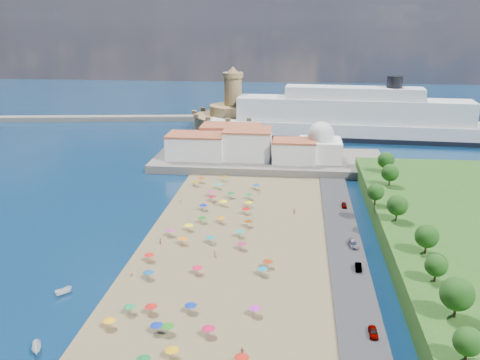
# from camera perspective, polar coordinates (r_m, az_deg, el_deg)

# --- Properties ---
(ground) EXTENTS (700.00, 700.00, 0.00)m
(ground) POSITION_cam_1_polar(r_m,az_deg,el_deg) (144.34, -2.68, -5.89)
(ground) COLOR #071938
(ground) RESTS_ON ground
(terrace) EXTENTS (90.00, 36.00, 3.00)m
(terrace) POSITION_cam_1_polar(r_m,az_deg,el_deg) (211.75, 3.03, 2.05)
(terrace) COLOR #59544C
(terrace) RESTS_ON ground
(jetty) EXTENTS (18.00, 70.00, 2.40)m
(jetty) POSITION_cam_1_polar(r_m,az_deg,el_deg) (247.73, -1.59, 4.21)
(jetty) COLOR #59544C
(jetty) RESTS_ON ground
(breakwater) EXTENTS (199.03, 34.77, 2.60)m
(breakwater) POSITION_cam_1_polar(r_m,az_deg,el_deg) (317.84, -18.33, 6.24)
(breakwater) COLOR #59544C
(breakwater) RESTS_ON ground
(waterfront_buildings) EXTENTS (57.00, 29.00, 11.00)m
(waterfront_buildings) POSITION_cam_1_polar(r_m,az_deg,el_deg) (211.91, -0.46, 3.86)
(waterfront_buildings) COLOR silver
(waterfront_buildings) RESTS_ON terrace
(domed_building) EXTENTS (16.00, 16.00, 15.00)m
(domed_building) POSITION_cam_1_polar(r_m,az_deg,el_deg) (207.89, 8.56, 3.72)
(domed_building) COLOR silver
(domed_building) RESTS_ON terrace
(fortress) EXTENTS (40.00, 40.00, 32.40)m
(fortress) POSITION_cam_1_polar(r_m,az_deg,el_deg) (275.78, -0.75, 6.70)
(fortress) COLOR #9A7B4D
(fortress) RESTS_ON ground
(cruise_ship) EXTENTS (138.72, 28.91, 30.08)m
(cruise_ship) POSITION_cam_1_polar(r_m,az_deg,el_deg) (261.81, 11.89, 6.27)
(cruise_ship) COLOR black
(cruise_ship) RESTS_ON ground
(beach_parasols) EXTENTS (31.71, 116.46, 2.20)m
(beach_parasols) POSITION_cam_1_polar(r_m,az_deg,el_deg) (133.51, -3.83, -6.88)
(beach_parasols) COLOR gray
(beach_parasols) RESTS_ON beach
(beachgoers) EXTENTS (36.63, 95.82, 1.89)m
(beachgoers) POSITION_cam_1_polar(r_m,az_deg,el_deg) (150.41, -1.68, -4.44)
(beachgoers) COLOR tan
(beachgoers) RESTS_ON beach
(moored_boats) EXTENTS (7.07, 23.84, 1.54)m
(moored_boats) POSITION_cam_1_polar(r_m,az_deg,el_deg) (112.06, -19.52, -13.69)
(moored_boats) COLOR white
(moored_boats) RESTS_ON ground
(parked_cars) EXTENTS (2.58, 72.68, 1.42)m
(parked_cars) POSITION_cam_1_polar(r_m,az_deg,el_deg) (133.71, 12.18, -7.57)
(parked_cars) COLOR gray
(parked_cars) RESTS_ON promenade
(hillside_trees) EXTENTS (12.69, 108.70, 7.57)m
(hillside_trees) POSITION_cam_1_polar(r_m,az_deg,el_deg) (136.34, 17.55, -3.55)
(hillside_trees) COLOR #382314
(hillside_trees) RESTS_ON hillside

